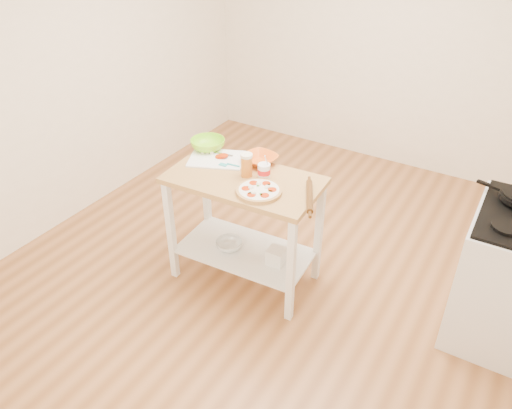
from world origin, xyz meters
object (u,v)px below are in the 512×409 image
object	(u,v)px
knife	(212,152)
rolling_pin	(310,197)
spatula	(229,165)
yogurt_tub	(264,171)
prep_island	(244,208)
beer_pint	(247,165)
pizza	(259,191)
cutting_board	(216,158)
orange_bowl	(260,159)
green_bowl	(208,144)
shelf_glass_bowl	(229,245)
shelf_bin	(276,256)

from	to	relation	value
knife	rolling_pin	xyz separation A→B (m)	(0.92, -0.19, 0.00)
spatula	yogurt_tub	world-z (taller)	yogurt_tub
prep_island	beer_pint	bearing A→B (deg)	90.49
pizza	spatula	bearing A→B (deg)	152.83
prep_island	yogurt_tub	distance (m)	0.34
knife	rolling_pin	bearing A→B (deg)	-20.16
cutting_board	rolling_pin	bearing A→B (deg)	-32.87
orange_bowl	prep_island	bearing A→B (deg)	-85.50
pizza	knife	bearing A→B (deg)	153.92
green_bowl	shelf_glass_bowl	bearing A→B (deg)	-37.40
knife	rolling_pin	world-z (taller)	rolling_pin
knife	rolling_pin	size ratio (longest dim) A/B	0.73
green_bowl	shelf_glass_bowl	size ratio (longest dim) A/B	1.28
spatula	green_bowl	world-z (taller)	green_bowl
pizza	beer_pint	world-z (taller)	beer_pint
yogurt_tub	shelf_glass_bowl	bearing A→B (deg)	-153.58
pizza	yogurt_tub	xyz separation A→B (m)	(-0.07, 0.19, 0.04)
knife	beer_pint	world-z (taller)	beer_pint
knife	shelf_glass_bowl	size ratio (longest dim) A/B	1.30
pizza	cutting_board	distance (m)	0.57
beer_pint	shelf_bin	xyz separation A→B (m)	(0.28, -0.05, -0.66)
cutting_board	orange_bowl	world-z (taller)	orange_bowl
spatula	knife	distance (m)	0.24
shelf_glass_bowl	pizza	bearing A→B (deg)	-12.59
green_bowl	yogurt_tub	distance (m)	0.62
orange_bowl	green_bowl	distance (m)	0.46
pizza	beer_pint	bearing A→B (deg)	141.75
orange_bowl	shelf_bin	bearing A→B (deg)	-40.63
rolling_pin	shelf_bin	xyz separation A→B (m)	(-0.23, 0.00, -0.60)
beer_pint	knife	bearing A→B (deg)	160.85
pizza	orange_bowl	xyz separation A→B (m)	(-0.21, 0.36, 0.01)
green_bowl	shelf_bin	world-z (taller)	green_bowl
cutting_board	spatula	size ratio (longest dim) A/B	3.26
pizza	green_bowl	size ratio (longest dim) A/B	1.17
pizza	rolling_pin	world-z (taller)	pizza
cutting_board	beer_pint	bearing A→B (deg)	-38.91
shelf_glass_bowl	shelf_bin	bearing A→B (deg)	4.79
prep_island	pizza	distance (m)	0.35
prep_island	rolling_pin	world-z (taller)	rolling_pin
green_bowl	yogurt_tub	xyz separation A→B (m)	(0.60, -0.16, 0.01)
prep_island	orange_bowl	xyz separation A→B (m)	(-0.02, 0.25, 0.29)
prep_island	spatula	world-z (taller)	spatula
spatula	rolling_pin	bearing A→B (deg)	-13.67
spatula	shelf_glass_bowl	size ratio (longest dim) A/B	0.72
green_bowl	spatula	bearing A→B (deg)	-27.35
beer_pint	spatula	bearing A→B (deg)	167.46
spatula	yogurt_tub	size ratio (longest dim) A/B	0.78
cutting_board	green_bowl	distance (m)	0.18
cutting_board	pizza	bearing A→B (deg)	-48.40
green_bowl	shelf_bin	distance (m)	1.01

